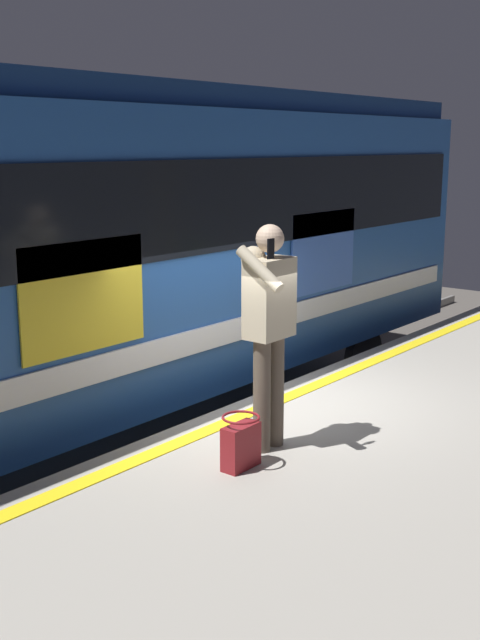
% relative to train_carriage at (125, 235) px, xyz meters
% --- Properties ---
extents(ground_plane, '(25.11, 25.11, 0.00)m').
position_rel_train_carriage_xyz_m(ground_plane, '(0.34, 1.95, -2.49)').
color(ground_plane, '#4C4742').
extents(platform, '(16.74, 4.35, 1.08)m').
position_rel_train_carriage_xyz_m(platform, '(0.34, 4.13, -1.95)').
color(platform, '#9E998E').
rests_on(platform, ground).
extents(safety_line, '(16.40, 0.16, 0.01)m').
position_rel_train_carriage_xyz_m(safety_line, '(0.34, 2.25, -1.41)').
color(safety_line, yellow).
rests_on(safety_line, platform).
extents(track_rail_near, '(21.76, 0.08, 0.16)m').
position_rel_train_carriage_xyz_m(track_rail_near, '(0.34, 0.71, -2.41)').
color(track_rail_near, slate).
rests_on(track_rail_near, ground).
extents(track_rail_far, '(21.76, 0.08, 0.16)m').
position_rel_train_carriage_xyz_m(track_rail_far, '(0.34, -0.72, -2.41)').
color(track_rail_far, slate).
rests_on(track_rail_far, ground).
extents(train_carriage, '(10.34, 2.90, 3.90)m').
position_rel_train_carriage_xyz_m(train_carriage, '(0.00, 0.00, 0.00)').
color(train_carriage, '#1E478C').
rests_on(train_carriage, ground).
extents(passenger, '(0.57, 0.55, 1.81)m').
position_rel_train_carriage_xyz_m(passenger, '(1.16, 2.87, -0.34)').
color(passenger, brown).
rests_on(passenger, platform).
extents(handbag, '(0.32, 0.29, 0.41)m').
position_rel_train_carriage_xyz_m(handbag, '(1.62, 2.96, -1.22)').
color(handbag, maroon).
rests_on(handbag, platform).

